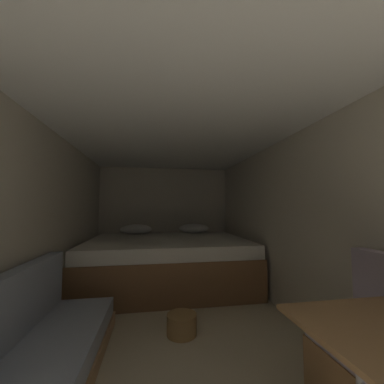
{
  "coord_description": "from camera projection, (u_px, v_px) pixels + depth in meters",
  "views": [
    {
      "loc": [
        -0.23,
        -0.35,
        1.24
      ],
      "look_at": [
        0.26,
        2.61,
        1.45
      ],
      "focal_mm": 21.52,
      "sensor_mm": 36.0,
      "label": 1
    }
  ],
  "objects": [
    {
      "name": "wicker_basket",
      "position": [
        182.0,
        324.0,
        2.26
      ],
      "size": [
        0.29,
        0.29,
        0.19
      ],
      "color": "olive",
      "rests_on": "ground"
    },
    {
      "name": "wall_left",
      "position": [
        29.0,
        231.0,
        2.07
      ],
      "size": [
        0.05,
        5.07,
        2.07
      ],
      "primitive_type": "cube",
      "color": "beige",
      "rests_on": "ground"
    },
    {
      "name": "ceiling_slab",
      "position": [
        178.0,
        124.0,
        2.36
      ],
      "size": [
        2.72,
        5.07,
        0.05
      ],
      "primitive_type": "cube",
      "color": "white",
      "rests_on": "wall_left"
    },
    {
      "name": "ground_plane",
      "position": [
        177.0,
        337.0,
        2.21
      ],
      "size": [
        7.07,
        7.07,
        0.0
      ],
      "primitive_type": "plane",
      "color": "beige"
    },
    {
      "name": "wall_back",
      "position": [
        165.0,
        218.0,
        4.8
      ],
      "size": [
        2.72,
        0.05,
        2.07
      ],
      "primitive_type": "cube",
      "color": "beige",
      "rests_on": "ground"
    },
    {
      "name": "wall_right",
      "position": [
        299.0,
        227.0,
        2.5
      ],
      "size": [
        0.05,
        5.07,
        2.07
      ],
      "primitive_type": "cube",
      "color": "beige",
      "rests_on": "ground"
    },
    {
      "name": "bed",
      "position": [
        168.0,
        261.0,
        3.76
      ],
      "size": [
        2.5,
        1.91,
        0.92
      ],
      "color": "brown",
      "rests_on": "ground"
    }
  ]
}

